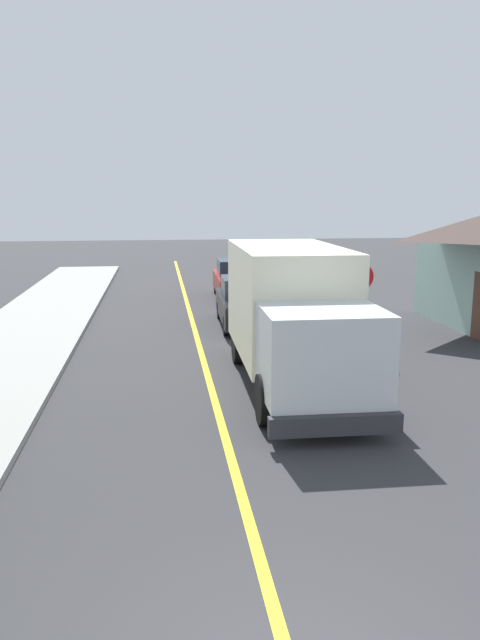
% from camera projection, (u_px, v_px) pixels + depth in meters
% --- Properties ---
extents(centre_line_yellow, '(0.16, 56.00, 0.01)m').
position_uv_depth(centre_line_yellow, '(208.00, 375.00, 15.18)').
color(centre_line_yellow, gold).
rests_on(centre_line_yellow, ground).
extents(box_truck, '(2.52, 7.22, 3.20)m').
position_uv_depth(box_truck, '(293.00, 310.00, 14.21)').
color(box_truck, '#F2EDCC').
rests_on(box_truck, ground).
extents(parked_car_near, '(1.92, 4.45, 1.67)m').
position_uv_depth(parked_car_near, '(246.00, 303.00, 20.91)').
color(parked_car_near, black).
rests_on(parked_car_near, ground).
extents(parked_car_mid, '(1.89, 4.44, 1.67)m').
position_uv_depth(parked_car_mid, '(237.00, 280.00, 26.77)').
color(parked_car_mid, maroon).
rests_on(parked_car_mid, ground).
extents(stop_sign, '(0.80, 0.10, 2.65)m').
position_uv_depth(stop_sign, '(359.00, 291.00, 16.48)').
color(stop_sign, gray).
rests_on(stop_sign, ground).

